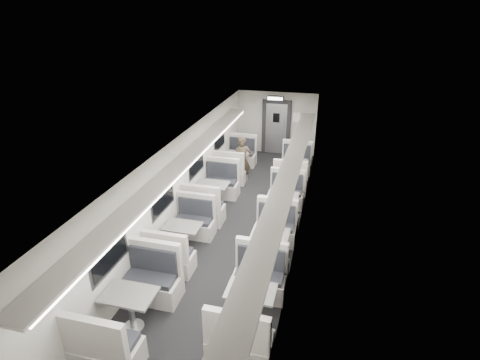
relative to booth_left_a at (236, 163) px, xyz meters
The scene contains 19 objects.
room 3.89m from the booth_left_a, 74.74° to the right, with size 3.24×12.24×2.64m.
booth_left_a is the anchor object (origin of this frame).
booth_left_b 2.59m from the booth_left_a, 90.00° to the right, with size 1.07×2.17×1.16m.
booth_left_c 4.79m from the booth_left_a, 90.00° to the right, with size 0.99×2.01×1.07m.
booth_left_d 7.19m from the booth_left_a, 90.00° to the right, with size 1.09×2.21×1.18m.
booth_right_a 2.01m from the booth_left_a, ahead, with size 1.03×2.08×1.11m.
booth_right_b 3.34m from the booth_left_a, 53.15° to the right, with size 0.99×2.00×1.07m.
booth_right_c 5.00m from the booth_left_a, 66.42° to the right, with size 1.00×2.02×1.08m.
booth_right_d 6.85m from the booth_left_a, 73.02° to the right, with size 1.05×2.12×1.13m.
passenger 0.87m from the booth_left_a, 60.02° to the right, with size 0.56×0.37×1.53m, color black.
window_a 1.12m from the booth_left_a, 151.55° to the right, with size 0.02×1.18×0.84m, color black.
window_b 2.69m from the booth_left_a, 101.20° to the right, with size 0.02×1.18×0.84m, color black.
window_c 4.79m from the booth_left_a, 95.97° to the right, with size 0.02×1.18×0.84m, color black.
window_d 6.95m from the booth_left_a, 94.07° to the right, with size 0.02×1.18×0.84m, color black.
luggage_rack_left 4.26m from the booth_left_a, 93.53° to the right, with size 0.46×10.40×0.09m.
luggage_rack_right 4.81m from the booth_left_a, 60.49° to the right, with size 0.46×10.40×0.09m.
vestibule_door 2.57m from the booth_left_a, 66.20° to the left, with size 1.10×0.13×2.10m.
exit_sign 2.79m from the booth_left_a, 60.67° to the left, with size 0.62×0.12×0.16m.
wall_notice 3.07m from the booth_left_a, 52.19° to the left, with size 0.32×0.02×0.40m, color white.
Camera 1 is at (2.08, -7.90, 5.20)m, focal length 28.00 mm.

